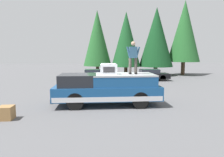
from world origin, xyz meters
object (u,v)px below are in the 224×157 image
at_px(compressor_unit, 109,69).
at_px(person_on_truck_bed, 133,57).
at_px(pickup_truck, 107,89).
at_px(parked_car_silver, 94,75).
at_px(parked_car_black, 149,75).
at_px(wooden_crate, 6,113).

height_order(compressor_unit, person_on_truck_bed, person_on_truck_bed).
bearing_deg(pickup_truck, parked_car_silver, 4.71).
bearing_deg(parked_car_black, parked_car_silver, 87.59).
bearing_deg(wooden_crate, person_on_truck_bed, -70.44).
distance_m(parked_car_black, parked_car_silver, 5.63).
xyz_separation_m(pickup_truck, wooden_crate, (-2.12, 4.30, -0.59)).
distance_m(parked_car_black, wooden_crate, 14.93).
height_order(pickup_truck, parked_car_silver, pickup_truck).
xyz_separation_m(pickup_truck, parked_car_black, (9.70, -4.80, -0.29)).
bearing_deg(wooden_crate, compressor_unit, -65.16).
relative_size(pickup_truck, person_on_truck_bed, 3.28).
xyz_separation_m(pickup_truck, person_on_truck_bed, (-0.12, -1.34, 1.68)).
relative_size(person_on_truck_bed, parked_car_silver, 0.41).
relative_size(parked_car_silver, wooden_crate, 7.32).
xyz_separation_m(person_on_truck_bed, parked_car_silver, (10.06, 2.16, -1.97)).
distance_m(parked_car_silver, wooden_crate, 12.56).
relative_size(compressor_unit, parked_car_silver, 0.20).
xyz_separation_m(parked_car_silver, wooden_crate, (-12.06, 3.48, -0.30)).
height_order(person_on_truck_bed, wooden_crate, person_on_truck_bed).
bearing_deg(wooden_crate, pickup_truck, -63.76).
relative_size(parked_car_black, parked_car_silver, 1.00).
bearing_deg(wooden_crate, parked_car_silver, -16.10).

